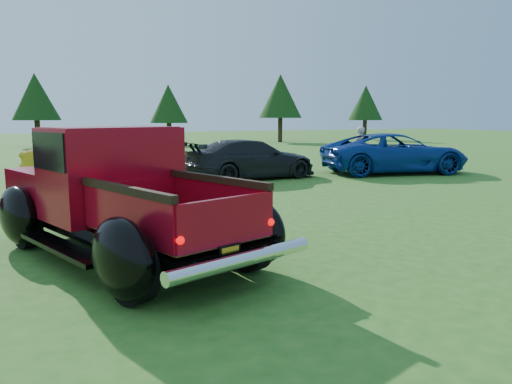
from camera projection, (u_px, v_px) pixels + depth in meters
name	position (u px, v px, depth m)	size (l,w,h in m)	color
ground	(266.00, 250.00, 7.79)	(120.00, 120.00, 0.00)	#2A611B
tree_mid_left	(35.00, 97.00, 34.12)	(3.20, 3.20, 5.00)	#332114
tree_mid_right	(169.00, 104.00, 36.87)	(2.82, 2.82, 4.40)	#332114
tree_east	(280.00, 96.00, 39.91)	(3.46, 3.46, 5.40)	#332114
tree_far_east	(366.00, 103.00, 44.47)	(3.07, 3.07, 4.80)	#332114
pickup_truck	(113.00, 194.00, 7.51)	(3.75, 5.49, 1.91)	black
show_car_yellow	(94.00, 159.00, 16.07)	(1.46, 4.20, 1.38)	gold
show_car_grey	(251.00, 159.00, 16.59)	(1.84, 4.51, 1.31)	black
show_car_blue	(395.00, 153.00, 18.22)	(2.42, 5.25, 1.46)	navy
spectator	(359.00, 149.00, 19.19)	(0.61, 0.40, 1.68)	#B8B5A0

